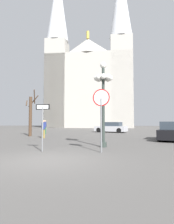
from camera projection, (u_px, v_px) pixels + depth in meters
ground_plane at (48, 160)px, 7.04m from camera, size 120.00×120.00×0.00m
cathedral at (90, 77)px, 48.28m from camera, size 21.63×13.44×42.18m
stop_sign at (101, 107)px, 8.87m from camera, size 0.81×0.22×3.03m
one_way_arrow_sign at (43, 121)px, 9.12m from camera, size 0.73×0.13×2.32m
street_lamp at (103, 89)px, 10.78m from camera, size 1.11×1.11×4.95m
bare_tree at (31, 115)px, 18.68m from camera, size 1.21×1.21×4.69m
parked_car_near_black at (173, 132)px, 14.50m from camera, size 3.29×4.49×1.47m
parked_car_far_silver at (111, 127)px, 25.42m from camera, size 4.64×3.31×1.41m
pedestrian_walking at (45, 126)px, 21.97m from camera, size 0.32×0.32×1.65m
pedestrian_standing at (43, 127)px, 16.47m from camera, size 0.32×0.32×1.58m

